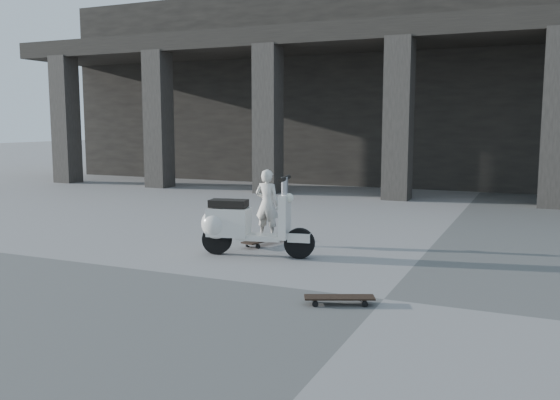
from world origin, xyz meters
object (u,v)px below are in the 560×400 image
at_px(child, 267,204).
at_px(scooter, 238,224).
at_px(skateboard_spare, 339,298).
at_px(longboard, 267,239).

relative_size(child, scooter, 0.66).
distance_m(skateboard_spare, child, 3.30).
height_order(longboard, scooter, scooter).
relative_size(skateboard_spare, child, 0.69).
bearing_deg(scooter, longboard, 75.35).
bearing_deg(skateboard_spare, child, 104.98).
bearing_deg(scooter, skateboard_spare, -49.35).
height_order(longboard, skateboard_spare, longboard).
xyz_separation_m(longboard, scooter, (-0.06, -0.88, 0.38)).
bearing_deg(skateboard_spare, scooter, 117.79).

